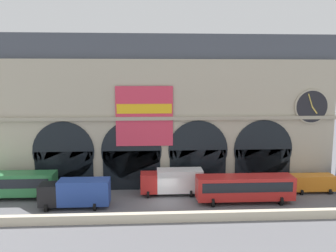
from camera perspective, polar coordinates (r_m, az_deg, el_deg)
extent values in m
plane|color=slate|center=(39.98, -0.15, -12.66)|extent=(200.00, 200.00, 0.00)
cube|color=beige|center=(35.06, 0.32, -14.92)|extent=(90.00, 0.70, 0.92)
cube|color=#B2A891|center=(45.39, -0.68, 0.53)|extent=(43.75, 5.23, 16.39)
cube|color=#424751|center=(45.46, -0.72, 12.87)|extent=(43.75, 4.63, 3.13)
cube|color=black|center=(45.11, -16.87, -7.23)|extent=(7.19, 0.20, 5.03)
cylinder|color=black|center=(44.53, -17.00, -4.11)|extent=(7.57, 0.20, 7.57)
cube|color=black|center=(43.91, -6.05, -7.34)|extent=(7.19, 0.20, 5.03)
cylinder|color=black|center=(43.31, -6.10, -4.13)|extent=(7.57, 0.20, 7.57)
cube|color=black|center=(44.30, 4.98, -7.19)|extent=(7.19, 0.20, 5.03)
cylinder|color=black|center=(43.71, 5.02, -4.01)|extent=(7.57, 0.20, 7.57)
cube|color=black|center=(46.24, 15.43, -6.80)|extent=(7.19, 0.20, 5.03)
cylinder|color=black|center=(45.67, 15.54, -3.75)|extent=(7.57, 0.20, 7.57)
cylinder|color=#B2A891|center=(47.13, 22.80, 3.00)|extent=(4.36, 0.25, 4.36)
cylinder|color=black|center=(47.02, 22.86, 2.99)|extent=(4.04, 0.06, 4.04)
cube|color=gold|center=(47.15, 23.23, 2.45)|extent=(0.80, 0.04, 0.98)
cube|color=gold|center=(46.76, 22.64, 3.97)|extent=(0.69, 0.04, 1.66)
cube|color=#D8334C|center=(42.43, -3.95, 1.62)|extent=(7.08, 0.12, 7.44)
cube|color=yellow|center=(42.26, -3.97, 2.88)|extent=(6.80, 0.04, 1.19)
cube|color=#A49A85|center=(42.53, -0.51, 1.28)|extent=(43.75, 0.50, 0.44)
cube|color=#2D7A42|center=(44.82, -25.12, -8.71)|extent=(11.00, 2.50, 2.60)
cube|color=black|center=(43.60, -25.76, -8.73)|extent=(10.12, 0.04, 1.10)
cylinder|color=black|center=(42.92, -20.71, -11.02)|extent=(0.28, 1.00, 1.00)
cylinder|color=black|center=(44.95, -19.85, -10.10)|extent=(0.28, 1.00, 1.00)
cube|color=black|center=(40.11, -19.13, -10.67)|extent=(2.00, 2.30, 2.30)
cube|color=#28479E|center=(39.20, -13.77, -10.58)|extent=(5.50, 2.30, 2.70)
cylinder|color=black|center=(39.59, -19.60, -12.71)|extent=(0.28, 0.84, 0.84)
cylinder|color=black|center=(41.45, -18.79, -11.72)|extent=(0.28, 0.84, 0.84)
cylinder|color=black|center=(38.49, -12.11, -13.02)|extent=(0.28, 0.84, 0.84)
cylinder|color=black|center=(40.41, -11.65, -11.97)|extent=(0.28, 0.84, 0.84)
cube|color=red|center=(42.03, -3.20, -9.36)|extent=(2.00, 2.30, 2.30)
cube|color=white|center=(42.14, 1.97, -9.02)|extent=(5.50, 2.30, 2.70)
cylinder|color=black|center=(41.41, -3.32, -11.31)|extent=(0.28, 0.84, 0.84)
cylinder|color=black|center=(43.37, -3.32, -10.40)|extent=(0.28, 0.84, 0.84)
cylinder|color=black|center=(41.71, 3.84, -11.17)|extent=(0.28, 0.84, 0.84)
cylinder|color=black|center=(43.66, 3.50, -10.28)|extent=(0.28, 0.84, 0.84)
cube|color=red|center=(40.44, 12.65, -9.91)|extent=(11.00, 2.50, 2.60)
cube|color=black|center=(39.18, 13.18, -9.99)|extent=(10.12, 0.04, 1.10)
cylinder|color=black|center=(38.97, 7.47, -12.51)|extent=(0.28, 1.00, 1.00)
cylinder|color=black|center=(41.05, 6.87, -11.41)|extent=(0.28, 1.00, 1.00)
cylinder|color=black|center=(41.06, 18.32, -11.77)|extent=(0.28, 1.00, 1.00)
cylinder|color=black|center=(43.04, 17.20, -10.80)|extent=(0.28, 1.00, 1.00)
cube|color=orange|center=(46.66, 22.93, -8.61)|extent=(5.20, 2.00, 1.86)
cylinder|color=black|center=(45.41, 21.34, -10.21)|extent=(0.28, 0.68, 0.68)
cylinder|color=black|center=(46.97, 20.42, -9.55)|extent=(0.28, 0.68, 0.68)
cylinder|color=black|center=(46.97, 25.32, -9.83)|extent=(0.28, 0.68, 0.68)
cylinder|color=black|center=(48.47, 24.30, -9.22)|extent=(0.28, 0.68, 0.68)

